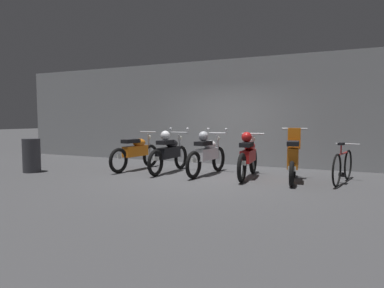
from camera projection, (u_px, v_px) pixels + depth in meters
ground_plane at (201, 177)px, 7.76m from camera, size 80.00×80.00×0.00m
back_wall at (232, 112)px, 9.94m from camera, size 16.00×0.30×3.17m
motorbike_slot_0 at (136, 152)px, 8.87m from camera, size 0.56×1.95×1.03m
motorbike_slot_1 at (169, 152)px, 8.43m from camera, size 0.59×1.95×1.15m
motorbike_slot_2 at (207, 153)px, 8.07m from camera, size 0.59×1.95×1.15m
motorbike_slot_3 at (248, 155)px, 7.66m from camera, size 0.56×1.95×1.08m
motorbike_slot_4 at (293, 158)px, 7.18m from camera, size 0.56×1.68×1.18m
bicycle at (343, 166)px, 7.02m from camera, size 0.55×1.69×0.89m
trash_bin at (32, 155)px, 8.47m from camera, size 0.44×0.44×0.88m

